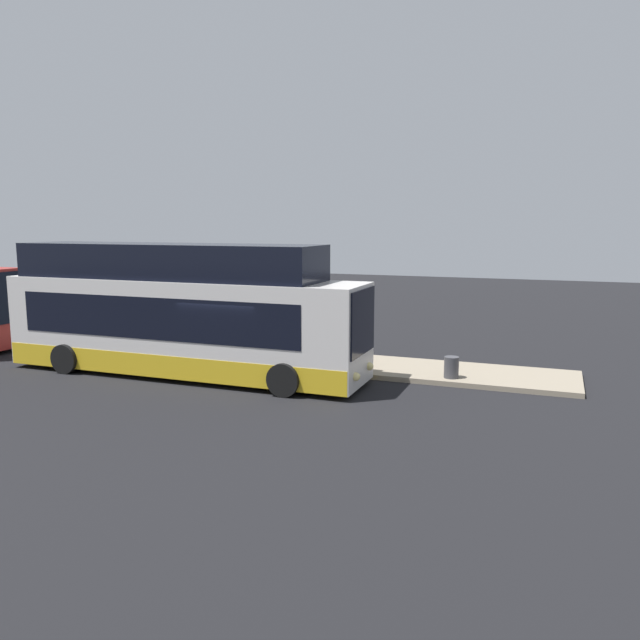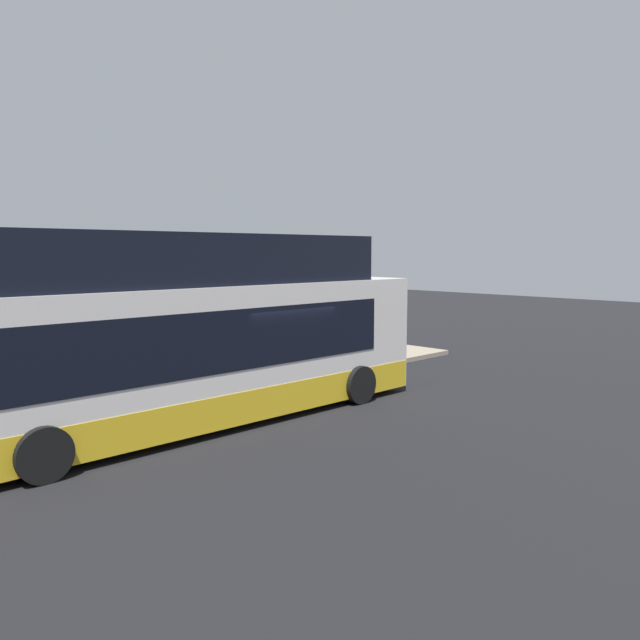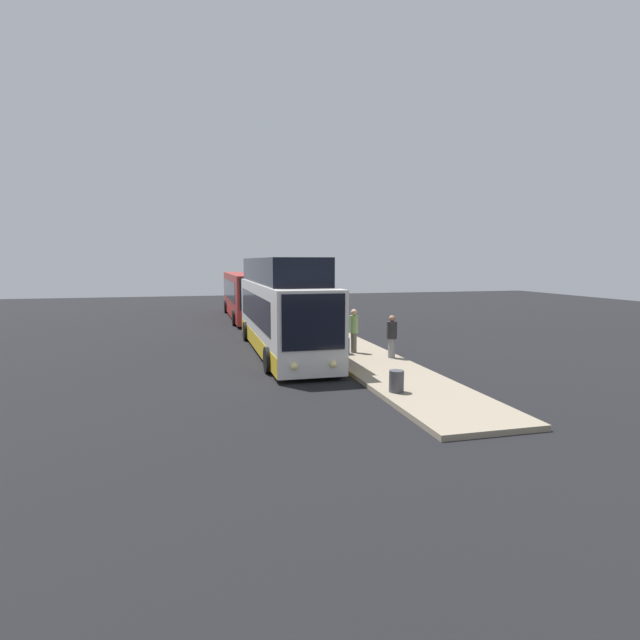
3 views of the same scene
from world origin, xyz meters
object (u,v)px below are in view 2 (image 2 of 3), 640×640
at_px(bus_lead, 188,342).
at_px(passenger_boarding, 191,349).
at_px(suitcase, 207,375).
at_px(passenger_waiting, 213,343).
at_px(trash_bin, 371,351).
at_px(sign_post, 97,350).

height_order(bus_lead, passenger_boarding, bus_lead).
bearing_deg(suitcase, passenger_waiting, 51.13).
xyz_separation_m(bus_lead, passenger_boarding, (1.82, 2.78, -0.66)).
bearing_deg(suitcase, trash_bin, -2.98).
xyz_separation_m(sign_post, trash_bin, (9.41, 0.05, -1.11)).
distance_m(bus_lead, trash_bin, 8.61).
height_order(passenger_boarding, passenger_waiting, passenger_boarding).
relative_size(suitcase, sign_post, 0.43).
bearing_deg(trash_bin, suitcase, 177.02).
bearing_deg(passenger_waiting, passenger_boarding, -131.89).
height_order(bus_lead, trash_bin, bus_lead).
xyz_separation_m(passenger_waiting, sign_post, (-4.43, -1.95, 0.51)).
distance_m(sign_post, trash_bin, 9.48).
distance_m(passenger_boarding, sign_post, 3.10).
bearing_deg(bus_lead, passenger_boarding, 56.80).
bearing_deg(trash_bin, passenger_waiting, 159.11).
xyz_separation_m(passenger_waiting, suitcase, (-1.27, -1.58, -0.57)).
xyz_separation_m(bus_lead, suitcase, (2.02, 2.32, -1.34)).
relative_size(sign_post, trash_bin, 3.39).
relative_size(bus_lead, passenger_waiting, 6.98).
bearing_deg(passenger_waiting, sign_post, -145.27).
bearing_deg(passenger_boarding, sign_post, 116.82).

